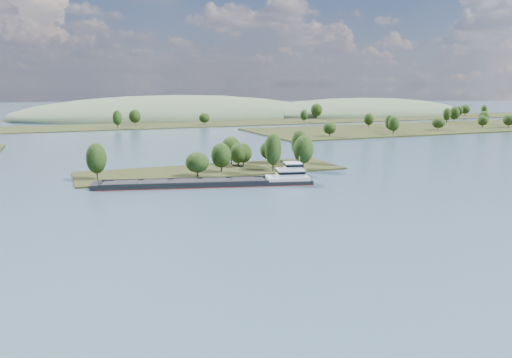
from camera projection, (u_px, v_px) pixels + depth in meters
name	position (u px, v px, depth m)	size (l,w,h in m)	color
ground	(278.00, 207.00, 134.91)	(1800.00, 1800.00, 0.00)	#384D62
tree_island	(230.00, 160.00, 190.28)	(100.00, 30.53, 15.45)	black
right_bank	(455.00, 126.00, 383.30)	(320.00, 90.00, 14.95)	black
back_shoreline	(140.00, 125.00, 392.70)	(900.00, 60.00, 16.16)	black
hill_east	(361.00, 114.00, 549.35)	(260.00, 140.00, 36.00)	#475B3E
hill_west	(176.00, 117.00, 503.14)	(320.00, 160.00, 44.00)	#475B3E
cargo_barge	(220.00, 182.00, 163.13)	(71.04, 25.56, 9.62)	black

